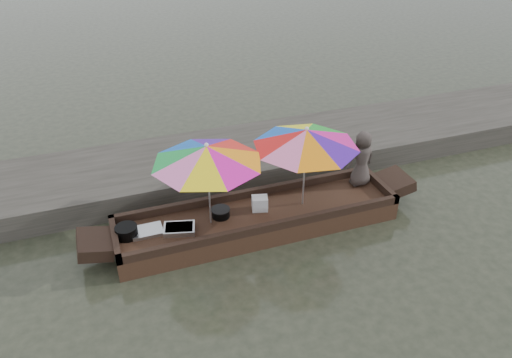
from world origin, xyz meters
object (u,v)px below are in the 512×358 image
object	(u,v)px
supply_bag	(260,203)
umbrella_stern	(305,167)
boat_hull	(258,221)
tray_scallop	(147,231)
cooking_pot	(127,232)
tray_crayfish	(179,229)
charcoal_grill	(221,213)
umbrella_bow	(209,185)
vendor	(362,159)

from	to	relation	value
supply_bag	umbrella_stern	distance (m)	1.03
boat_hull	tray_scallop	bearing A→B (deg)	177.42
boat_hull	supply_bag	xyz separation A→B (m)	(0.07, 0.09, 0.30)
cooking_pot	tray_crayfish	distance (m)	0.87
tray_crayfish	umbrella_stern	size ratio (longest dim) A/B	0.28
cooking_pot	charcoal_grill	distance (m)	1.63
supply_bag	cooking_pot	bearing A→B (deg)	179.74
boat_hull	tray_crayfish	bearing A→B (deg)	-177.93
tray_crayfish	umbrella_stern	xyz separation A→B (m)	(2.30, 0.05, 0.73)
boat_hull	tray_scallop	world-z (taller)	tray_scallop
tray_crayfish	charcoal_grill	world-z (taller)	charcoal_grill
cooking_pot	umbrella_bow	xyz separation A→B (m)	(1.42, -0.10, 0.68)
boat_hull	charcoal_grill	size ratio (longest dim) A/B	16.17
cooking_pot	vendor	distance (m)	4.50
tray_crayfish	vendor	world-z (taller)	vendor
charcoal_grill	umbrella_bow	size ratio (longest dim) A/B	0.17
tray_crayfish	umbrella_stern	distance (m)	2.42
tray_scallop	umbrella_stern	xyz separation A→B (m)	(2.82, -0.09, 0.74)
boat_hull	umbrella_bow	distance (m)	1.29
boat_hull	cooking_pot	xyz separation A→B (m)	(-2.28, 0.10, 0.27)
cooking_pot	umbrella_bow	bearing A→B (deg)	-3.96
cooking_pot	umbrella_bow	world-z (taller)	umbrella_bow
supply_bag	umbrella_bow	bearing A→B (deg)	-174.65
vendor	umbrella_bow	xyz separation A→B (m)	(-3.05, -0.26, 0.21)
cooking_pot	tray_crayfish	bearing A→B (deg)	-9.98
boat_hull	umbrella_stern	distance (m)	1.29
supply_bag	boat_hull	bearing A→B (deg)	-126.96
tray_crayfish	vendor	size ratio (longest dim) A/B	0.47
umbrella_stern	tray_crayfish	bearing A→B (deg)	-178.71
cooking_pot	umbrella_bow	distance (m)	1.57
tray_scallop	vendor	bearing A→B (deg)	2.37
tray_scallop	boat_hull	bearing A→B (deg)	-2.58
vendor	umbrella_stern	xyz separation A→B (m)	(-1.31, -0.26, 0.21)
charcoal_grill	umbrella_stern	world-z (taller)	umbrella_stern
tray_scallop	supply_bag	size ratio (longest dim) A/B	1.86
boat_hull	umbrella_bow	size ratio (longest dim) A/B	2.75
tray_crayfish	supply_bag	bearing A→B (deg)	5.31
cooking_pot	supply_bag	size ratio (longest dim) A/B	1.33
tray_scallop	supply_bag	world-z (taller)	supply_bag
cooking_pot	boat_hull	bearing A→B (deg)	-2.46
cooking_pot	vendor	size ratio (longest dim) A/B	0.33
vendor	boat_hull	bearing A→B (deg)	0.91
charcoal_grill	tray_scallop	bearing A→B (deg)	-178.96
cooking_pot	umbrella_stern	size ratio (longest dim) A/B	0.20
cooking_pot	tray_crayfish	size ratio (longest dim) A/B	0.71
supply_bag	vendor	size ratio (longest dim) A/B	0.25
supply_bag	umbrella_bow	xyz separation A→B (m)	(-0.93, -0.09, 0.65)
boat_hull	umbrella_stern	world-z (taller)	umbrella_stern
umbrella_bow	umbrella_stern	bearing A→B (deg)	0.00
boat_hull	tray_scallop	distance (m)	1.97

